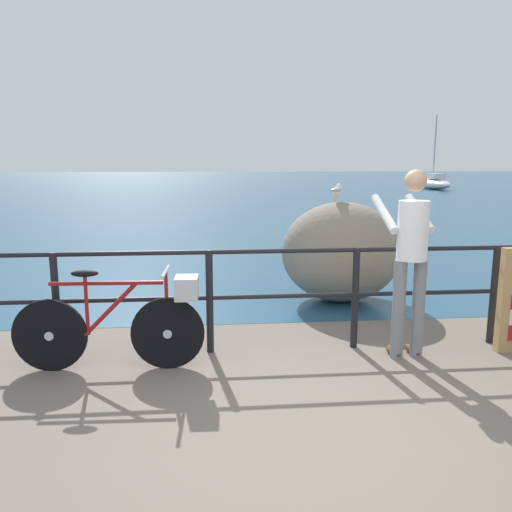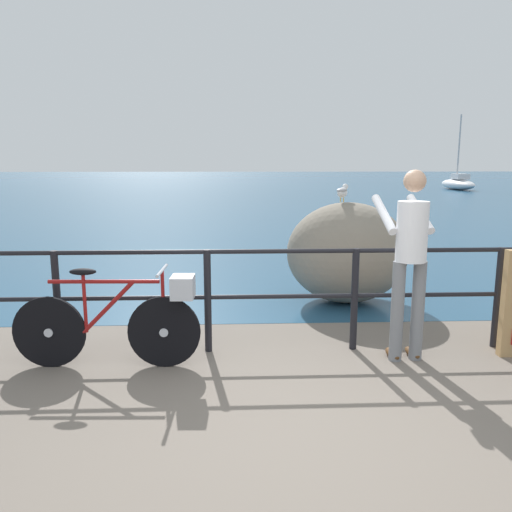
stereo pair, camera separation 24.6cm
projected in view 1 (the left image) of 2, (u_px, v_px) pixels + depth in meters
The scene contains 8 objects.
ground_plane at pixel (226, 204), 23.06m from camera, with size 120.00×120.00×0.10m, color #6B6056.
sea_surface at pixel (217, 181), 49.93m from camera, with size 120.00×90.00×0.01m, color navy.
promenade_railing at pixel (283, 287), 4.95m from camera, with size 7.29×0.07×1.02m.
bicycle at pixel (125, 320), 4.50m from camera, with size 1.70×0.48×0.92m.
person_at_railing at pixel (410, 255), 4.71m from camera, with size 0.48×0.65×1.78m.
breakwater_boulder_main at pixel (341, 252), 6.74m from camera, with size 1.60×1.32×1.33m.
seagull at pixel (336, 191), 6.62m from camera, with size 0.24×0.33×0.23m.
sailboat at pixel (434, 183), 34.34m from camera, with size 1.39×4.42×4.90m.
Camera 1 is at (-0.70, -3.14, 1.85)m, focal length 35.50 mm.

